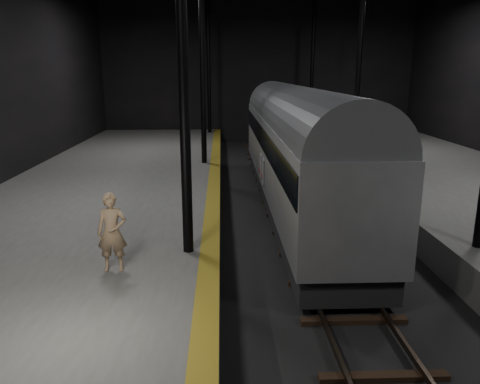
{
  "coord_description": "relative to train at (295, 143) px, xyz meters",
  "views": [
    {
      "loc": [
        -2.92,
        -15.31,
        5.48
      ],
      "look_at": [
        -2.39,
        -1.87,
        2.0
      ],
      "focal_mm": 35.0,
      "sensor_mm": 36.0,
      "label": 1
    }
  ],
  "objects": [
    {
      "name": "platform_left",
      "position": [
        -7.5,
        -3.1,
        -2.19
      ],
      "size": [
        9.0,
        43.8,
        1.0
      ],
      "primitive_type": "cube",
      "color": "#4D4D4B",
      "rests_on": "ground"
    },
    {
      "name": "tactile_strip",
      "position": [
        -3.25,
        -3.1,
        -1.69
      ],
      "size": [
        0.5,
        43.8,
        0.01
      ],
      "primitive_type": "cube",
      "color": "#806217",
      "rests_on": "platform_left"
    },
    {
      "name": "woman",
      "position": [
        -5.44,
        -8.22,
        -0.77
      ],
      "size": [
        0.7,
        0.48,
        1.85
      ],
      "primitive_type": "imported",
      "rotation": [
        0.0,
        0.0,
        0.06
      ],
      "color": "#907758",
      "rests_on": "platform_left"
    },
    {
      "name": "track",
      "position": [
        0.0,
        -3.1,
        -2.63
      ],
      "size": [
        2.4,
        43.0,
        0.24
      ],
      "color": "#3F3328",
      "rests_on": "ground"
    },
    {
      "name": "train",
      "position": [
        0.0,
        0.0,
        0.0
      ],
      "size": [
        2.71,
        18.07,
        4.83
      ],
      "color": "#9B9EA3",
      "rests_on": "ground"
    },
    {
      "name": "ground",
      "position": [
        0.0,
        -3.1,
        -2.69
      ],
      "size": [
        44.0,
        44.0,
        0.0
      ],
      "primitive_type": "plane",
      "color": "black",
      "rests_on": "ground"
    }
  ]
}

